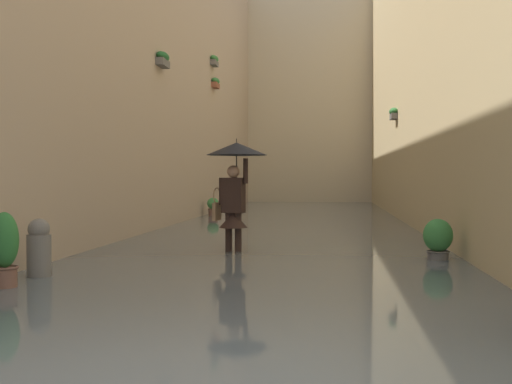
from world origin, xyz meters
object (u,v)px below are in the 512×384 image
person_wading (235,174)px  potted_plant_mid_right (4,253)px  potted_plant_near_left (438,241)px  potted_plant_far_right (213,208)px  mooring_bollard (39,253)px

person_wading → potted_plant_mid_right: 4.63m
potted_plant_near_left → potted_plant_mid_right: size_ratio=0.76×
person_wading → potted_plant_far_right: bearing=-77.5°
person_wading → potted_plant_far_right: 10.52m
potted_plant_near_left → potted_plant_mid_right: (5.57, 3.25, 0.11)m
potted_plant_near_left → mooring_bollard: bearing=23.2°
potted_plant_mid_right → mooring_bollard: bearing=-91.5°
person_wading → potted_plant_far_right: (2.27, -10.21, -1.10)m
potted_plant_mid_right → mooring_bollard: size_ratio=1.15×
potted_plant_far_right → mooring_bollard: 13.30m
person_wading → mooring_bollard: 3.93m
potted_plant_near_left → potted_plant_far_right: 12.30m
mooring_bollard → person_wading: bearing=-125.1°
potted_plant_far_right → potted_plant_near_left: bearing=117.3°
potted_plant_mid_right → mooring_bollard: potted_plant_mid_right is taller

